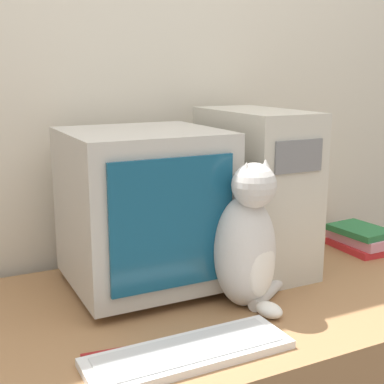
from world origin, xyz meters
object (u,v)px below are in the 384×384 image
(keyboard, at_px, (189,353))
(pen, at_px, (111,351))
(crt_monitor, at_px, (144,208))
(computer_tower, at_px, (255,190))
(book_stack, at_px, (360,239))
(cat, at_px, (248,244))

(keyboard, height_order, pen, keyboard)
(crt_monitor, distance_m, keyboard, 0.46)
(keyboard, bearing_deg, computer_tower, 43.85)
(book_stack, bearing_deg, pen, -163.93)
(keyboard, relative_size, pen, 3.43)
(keyboard, distance_m, book_stack, 0.91)
(crt_monitor, relative_size, book_stack, 2.07)
(pen, bearing_deg, cat, 10.49)
(book_stack, bearing_deg, crt_monitor, 178.02)
(computer_tower, xyz_separation_m, cat, (-0.17, -0.24, -0.07))
(book_stack, bearing_deg, keyboard, -155.92)
(computer_tower, bearing_deg, crt_monitor, -179.02)
(crt_monitor, relative_size, cat, 1.15)
(crt_monitor, xyz_separation_m, book_stack, (0.77, -0.03, -0.19))
(book_stack, distance_m, pen, 1.01)
(cat, bearing_deg, crt_monitor, 116.64)
(keyboard, xyz_separation_m, cat, (0.24, 0.16, 0.16))
(crt_monitor, bearing_deg, computer_tower, 0.98)
(cat, distance_m, book_stack, 0.63)
(crt_monitor, bearing_deg, keyboard, -98.38)
(keyboard, relative_size, cat, 1.18)
(keyboard, relative_size, book_stack, 2.12)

